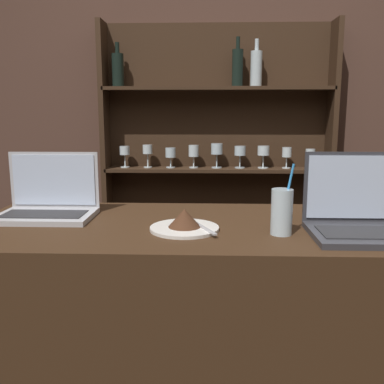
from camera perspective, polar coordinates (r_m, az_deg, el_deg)
bar_counter at (r=1.63m, az=3.57°, el=-22.32°), size 1.65×0.64×1.04m
back_wall at (r=2.72m, az=3.06°, el=9.40°), size 7.00×0.06×2.70m
back_shelf at (r=2.67m, az=3.21°, el=2.06°), size 1.39×0.18×1.93m
laptop_near at (r=1.58m, az=-18.58°, el=-1.36°), size 0.32×0.22×0.22m
laptop_far at (r=1.38m, az=21.35°, el=-3.16°), size 0.30×0.25×0.24m
cake_plate at (r=1.33m, az=-0.99°, el=-4.10°), size 0.22×0.22×0.07m
water_glass at (r=1.30m, az=11.88°, el=-2.59°), size 0.07×0.06×0.21m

